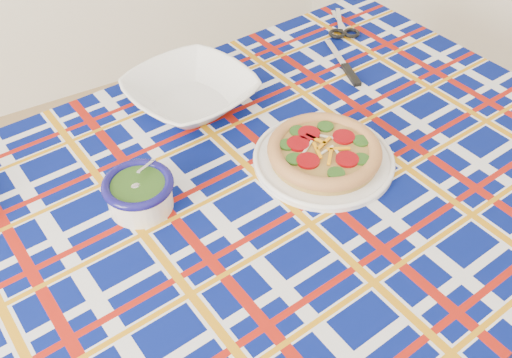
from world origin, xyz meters
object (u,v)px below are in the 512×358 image
pesto_bowl (139,191)px  serving_bowl (191,93)px  main_focaccia_plate (324,151)px  dining_table (244,228)px

pesto_bowl → serving_bowl: pesto_bowl is taller
main_focaccia_plate → pesto_bowl: size_ratio=2.24×
dining_table → pesto_bowl: size_ratio=12.53×
dining_table → main_focaccia_plate: (0.22, 0.01, 0.12)m
main_focaccia_plate → serving_bowl: bearing=114.9°
serving_bowl → pesto_bowl: bearing=-132.8°
dining_table → serving_bowl: size_ratio=6.03×
dining_table → serving_bowl: serving_bowl is taller
dining_table → pesto_bowl: (-0.19, 0.10, 0.13)m
dining_table → serving_bowl: bearing=75.1°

